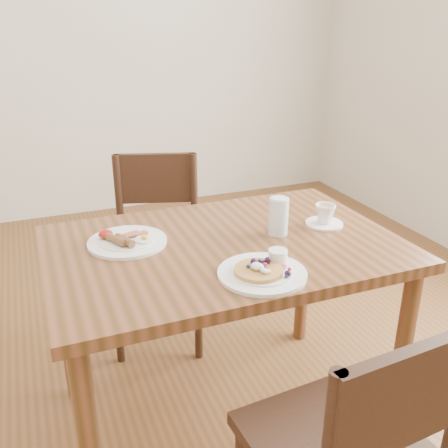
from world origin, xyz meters
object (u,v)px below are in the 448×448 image
object	(u,v)px
chair_near	(352,448)
teacup_saucer	(325,216)
dining_table	(224,268)
chair_far	(157,241)
breakfast_plate	(126,241)
pancake_plate	(263,270)
water_glass	(279,216)

from	to	relation	value
chair_near	teacup_saucer	bearing A→B (deg)	59.66
dining_table	chair_far	distance (m)	0.68
breakfast_plate	teacup_saucer	world-z (taller)	teacup_saucer
chair_far	pancake_plate	world-z (taller)	chair_far
pancake_plate	breakfast_plate	world-z (taller)	pancake_plate
teacup_saucer	water_glass	bearing A→B (deg)	-176.48
breakfast_plate	water_glass	world-z (taller)	water_glass
chair_far	water_glass	size ratio (longest dim) A/B	6.56
chair_near	breakfast_plate	world-z (taller)	chair_near
chair_near	teacup_saucer	world-z (taller)	chair_near
chair_far	teacup_saucer	xyz separation A→B (m)	(0.48, -0.64, 0.29)
chair_near	dining_table	bearing A→B (deg)	89.93
chair_far	breakfast_plate	distance (m)	0.65
dining_table	chair_near	world-z (taller)	chair_near
chair_near	pancake_plate	world-z (taller)	chair_near
breakfast_plate	chair_near	bearing A→B (deg)	-66.40
dining_table	chair_near	size ratio (longest dim) A/B	1.36
dining_table	water_glass	distance (m)	0.27
dining_table	pancake_plate	bearing A→B (deg)	-84.79
pancake_plate	breakfast_plate	distance (m)	0.50
dining_table	water_glass	size ratio (longest dim) A/B	8.94
dining_table	chair_far	xyz separation A→B (m)	(-0.08, 0.65, -0.16)
dining_table	pancake_plate	xyz separation A→B (m)	(0.02, -0.26, 0.11)
water_glass	teacup_saucer	bearing A→B (deg)	3.52
dining_table	breakfast_plate	xyz separation A→B (m)	(-0.31, 0.12, 0.11)
pancake_plate	teacup_saucer	bearing A→B (deg)	34.93
dining_table	teacup_saucer	xyz separation A→B (m)	(0.41, 0.01, 0.13)
chair_far	breakfast_plate	bearing A→B (deg)	83.50
chair_near	teacup_saucer	distance (m)	0.86
dining_table	teacup_saucer	bearing A→B (deg)	1.71
chair_near	teacup_saucer	xyz separation A→B (m)	(0.36, 0.73, 0.29)
dining_table	chair_far	world-z (taller)	chair_far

